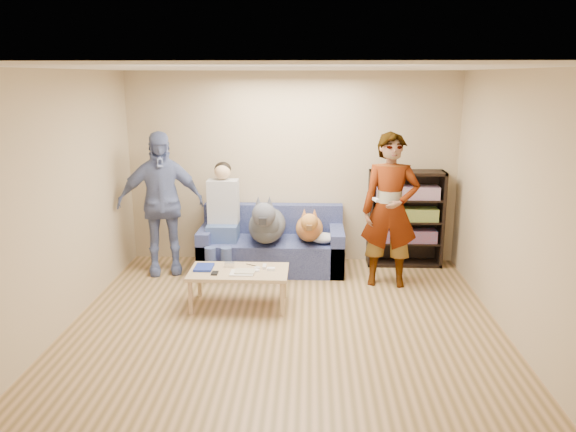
{
  "coord_description": "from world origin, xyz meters",
  "views": [
    {
      "loc": [
        0.26,
        -5.11,
        2.53
      ],
      "look_at": [
        0.0,
        1.2,
        0.95
      ],
      "focal_mm": 35.0,
      "sensor_mm": 36.0,
      "label": 1
    }
  ],
  "objects_px": {
    "bookshelf": "(405,216)",
    "sofa": "(272,248)",
    "person_seated": "(222,214)",
    "dog_gray": "(267,224)",
    "camera_silver": "(230,265)",
    "dog_tan": "(309,227)",
    "person_standing_left": "(161,203)",
    "coffee_table": "(239,274)",
    "notebook_blue": "(204,267)",
    "person_standing_right": "(390,210)"
  },
  "relations": [
    {
      "from": "person_standing_right",
      "to": "dog_gray",
      "type": "xyz_separation_m",
      "value": [
        -1.53,
        0.33,
        -0.27
      ]
    },
    {
      "from": "camera_silver",
      "to": "dog_gray",
      "type": "height_order",
      "value": "dog_gray"
    },
    {
      "from": "coffee_table",
      "to": "bookshelf",
      "type": "distance_m",
      "value": 2.61
    },
    {
      "from": "person_standing_right",
      "to": "dog_tan",
      "type": "xyz_separation_m",
      "value": [
        -0.98,
        0.4,
        -0.33
      ]
    },
    {
      "from": "person_standing_right",
      "to": "coffee_table",
      "type": "xyz_separation_m",
      "value": [
        -1.76,
        -0.76,
        -0.57
      ]
    },
    {
      "from": "sofa",
      "to": "person_standing_left",
      "type": "bearing_deg",
      "value": -171.43
    },
    {
      "from": "notebook_blue",
      "to": "dog_gray",
      "type": "xyz_separation_m",
      "value": [
        0.63,
        1.04,
        0.24
      ]
    },
    {
      "from": "camera_silver",
      "to": "dog_gray",
      "type": "bearing_deg",
      "value": 70.16
    },
    {
      "from": "person_seated",
      "to": "bookshelf",
      "type": "bearing_deg",
      "value": 8.4
    },
    {
      "from": "person_standing_left",
      "to": "coffee_table",
      "type": "distance_m",
      "value": 1.67
    },
    {
      "from": "person_seated",
      "to": "sofa",
      "type": "bearing_deg",
      "value": 11.19
    },
    {
      "from": "dog_tan",
      "to": "bookshelf",
      "type": "height_order",
      "value": "bookshelf"
    },
    {
      "from": "person_standing_left",
      "to": "dog_gray",
      "type": "xyz_separation_m",
      "value": [
        1.37,
        -0.0,
        -0.26
      ]
    },
    {
      "from": "dog_tan",
      "to": "bookshelf",
      "type": "xyz_separation_m",
      "value": [
        1.3,
        0.38,
        0.07
      ]
    },
    {
      "from": "camera_silver",
      "to": "sofa",
      "type": "distance_m",
      "value": 1.26
    },
    {
      "from": "sofa",
      "to": "person_seated",
      "type": "distance_m",
      "value": 0.82
    },
    {
      "from": "dog_gray",
      "to": "person_seated",
      "type": "bearing_deg",
      "value": 171.16
    },
    {
      "from": "sofa",
      "to": "person_seated",
      "type": "bearing_deg",
      "value": -168.81
    },
    {
      "from": "notebook_blue",
      "to": "camera_silver",
      "type": "xyz_separation_m",
      "value": [
        0.28,
        0.07,
        0.01
      ]
    },
    {
      "from": "person_standing_left",
      "to": "person_seated",
      "type": "xyz_separation_m",
      "value": [
        0.79,
        0.09,
        -0.16
      ]
    },
    {
      "from": "camera_silver",
      "to": "dog_gray",
      "type": "relative_size",
      "value": 0.09
    },
    {
      "from": "notebook_blue",
      "to": "bookshelf",
      "type": "distance_m",
      "value": 2.91
    },
    {
      "from": "notebook_blue",
      "to": "dog_tan",
      "type": "bearing_deg",
      "value": 43.24
    },
    {
      "from": "person_standing_right",
      "to": "sofa",
      "type": "xyz_separation_m",
      "value": [
        -1.48,
        0.55,
        -0.66
      ]
    },
    {
      "from": "dog_tan",
      "to": "person_seated",
      "type": "bearing_deg",
      "value": 179.13
    },
    {
      "from": "person_seated",
      "to": "dog_gray",
      "type": "xyz_separation_m",
      "value": [
        0.58,
        -0.09,
        -0.1
      ]
    },
    {
      "from": "person_standing_right",
      "to": "sofa",
      "type": "distance_m",
      "value": 1.71
    },
    {
      "from": "person_standing_left",
      "to": "notebook_blue",
      "type": "xyz_separation_m",
      "value": [
        0.74,
        -1.04,
        -0.5
      ]
    },
    {
      "from": "sofa",
      "to": "bookshelf",
      "type": "relative_size",
      "value": 1.46
    },
    {
      "from": "notebook_blue",
      "to": "person_seated",
      "type": "xyz_separation_m",
      "value": [
        0.04,
        1.13,
        0.34
      ]
    },
    {
      "from": "person_seated",
      "to": "dog_gray",
      "type": "bearing_deg",
      "value": -8.84
    },
    {
      "from": "camera_silver",
      "to": "dog_tan",
      "type": "height_order",
      "value": "dog_tan"
    },
    {
      "from": "person_standing_right",
      "to": "camera_silver",
      "type": "xyz_separation_m",
      "value": [
        -1.88,
        -0.64,
        -0.5
      ]
    },
    {
      "from": "person_standing_left",
      "to": "dog_gray",
      "type": "distance_m",
      "value": 1.39
    },
    {
      "from": "notebook_blue",
      "to": "camera_silver",
      "type": "height_order",
      "value": "camera_silver"
    },
    {
      "from": "dog_tan",
      "to": "notebook_blue",
      "type": "bearing_deg",
      "value": -136.76
    },
    {
      "from": "dog_gray",
      "to": "notebook_blue",
      "type": "bearing_deg",
      "value": -121.22
    },
    {
      "from": "sofa",
      "to": "person_seated",
      "type": "height_order",
      "value": "person_seated"
    },
    {
      "from": "bookshelf",
      "to": "sofa",
      "type": "bearing_deg",
      "value": -172.6
    },
    {
      "from": "notebook_blue",
      "to": "coffee_table",
      "type": "bearing_deg",
      "value": -7.13
    },
    {
      "from": "person_standing_left",
      "to": "sofa",
      "type": "relative_size",
      "value": 0.98
    },
    {
      "from": "person_standing_right",
      "to": "person_standing_left",
      "type": "bearing_deg",
      "value": 178.99
    },
    {
      "from": "coffee_table",
      "to": "bookshelf",
      "type": "height_order",
      "value": "bookshelf"
    },
    {
      "from": "person_standing_right",
      "to": "notebook_blue",
      "type": "height_order",
      "value": "person_standing_right"
    },
    {
      "from": "camera_silver",
      "to": "bookshelf",
      "type": "height_order",
      "value": "bookshelf"
    },
    {
      "from": "person_standing_right",
      "to": "sofa",
      "type": "bearing_deg",
      "value": 165.21
    },
    {
      "from": "person_standing_right",
      "to": "bookshelf",
      "type": "bearing_deg",
      "value": 72.98
    },
    {
      "from": "notebook_blue",
      "to": "dog_gray",
      "type": "bearing_deg",
      "value": 58.78
    },
    {
      "from": "dog_tan",
      "to": "bookshelf",
      "type": "bearing_deg",
      "value": 16.18
    },
    {
      "from": "person_standing_left",
      "to": "bookshelf",
      "type": "height_order",
      "value": "person_standing_left"
    }
  ]
}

